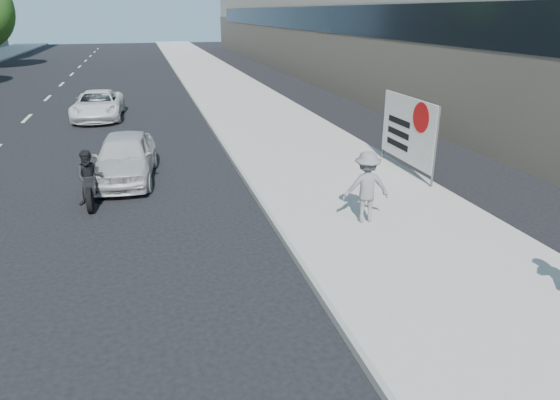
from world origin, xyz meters
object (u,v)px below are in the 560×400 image
object	(u,v)px
white_sedan_near	(125,157)
motorcycle	(90,180)
protest_banner	(408,130)
white_sedan_far	(98,105)
jogger	(366,187)

from	to	relation	value
white_sedan_near	motorcycle	xyz separation A→B (m)	(-0.82, -1.85, -0.05)
protest_banner	white_sedan_far	xyz separation A→B (m)	(-9.42, 11.45, -0.78)
white_sedan_near	jogger	bearing A→B (deg)	-37.81
white_sedan_far	jogger	bearing A→B (deg)	-63.10
jogger	white_sedan_near	distance (m)	7.32
protest_banner	motorcycle	distance (m)	8.89
jogger	white_sedan_far	world-z (taller)	jogger
jogger	motorcycle	bearing A→B (deg)	-19.16
jogger	protest_banner	xyz separation A→B (m)	(2.73, 3.19, 0.44)
white_sedan_near	white_sedan_far	xyz separation A→B (m)	(-1.38, 9.62, -0.06)
jogger	motorcycle	xyz separation A→B (m)	(-6.13, 3.17, -0.33)
white_sedan_far	white_sedan_near	bearing A→B (deg)	-79.51
white_sedan_far	protest_banner	bearing A→B (deg)	-48.22
protest_banner	white_sedan_far	bearing A→B (deg)	129.44
jogger	white_sedan_far	distance (m)	16.11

